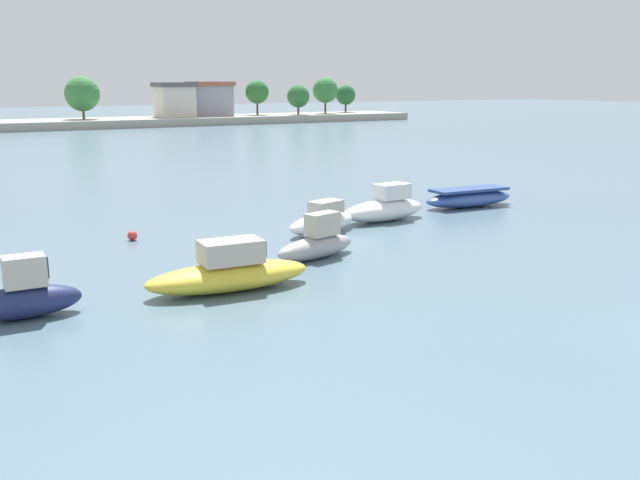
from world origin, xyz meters
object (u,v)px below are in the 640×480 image
moored_boat_3 (322,221)px  moored_boat_5 (469,198)px  moored_boat_2 (317,243)px  moored_boat_0 (23,296)px  mooring_buoy_2 (132,236)px  moored_boat_4 (385,208)px  moored_boat_1 (229,272)px

moored_boat_3 → moored_boat_5: 10.61m
moored_boat_2 → moored_boat_3: moored_boat_2 is taller
moored_boat_0 → mooring_buoy_2: moored_boat_0 is taller
moored_boat_2 → moored_boat_4: (6.65, 4.91, 0.06)m
moored_boat_3 → moored_boat_2: bearing=-140.8°
moored_boat_1 → mooring_buoy_2: bearing=97.6°
moored_boat_3 → moored_boat_4: bearing=-4.3°
moored_boat_0 → moored_boat_4: moored_boat_0 is taller
moored_boat_0 → moored_boat_3: bearing=24.6°
moored_boat_1 → moored_boat_2: 5.23m
moored_boat_2 → moored_boat_5: (12.94, 5.87, -0.10)m
moored_boat_1 → mooring_buoy_2: size_ratio=13.35×
moored_boat_2 → moored_boat_5: moored_boat_2 is taller
moored_boat_4 → mooring_buoy_2: size_ratio=11.82×
moored_boat_3 → moored_boat_4: size_ratio=0.84×
moored_boat_5 → mooring_buoy_2: size_ratio=13.34×
moored_boat_1 → moored_boat_3: (7.18, 6.26, -0.05)m
moored_boat_5 → moored_boat_4: bearing=-167.9°
moored_boat_3 → moored_boat_5: bearing=-7.3°
moored_boat_0 → moored_boat_1: moored_boat_0 is taller
mooring_buoy_2 → moored_boat_5: bearing=-2.6°
moored_boat_2 → mooring_buoy_2: (-5.35, 6.70, -0.38)m
moored_boat_3 → moored_boat_1: bearing=-156.9°
moored_boat_3 → moored_boat_0: bearing=-174.2°
moored_boat_0 → moored_boat_2: moored_boat_0 is taller
moored_boat_0 → moored_boat_4: size_ratio=0.66×
moored_boat_4 → moored_boat_5: (6.29, 0.97, -0.15)m
moored_boat_2 → moored_boat_1: bearing=-168.2°
mooring_buoy_2 → moored_boat_3: bearing=-19.6°
moored_boat_1 → moored_boat_5: size_ratio=1.00×
moored_boat_3 → moored_boat_4: (4.13, 1.00, 0.10)m
moored_boat_1 → moored_boat_2: (4.67, 2.35, -0.01)m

